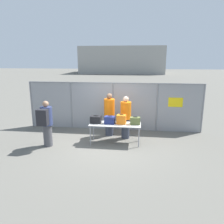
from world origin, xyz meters
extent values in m
plane|color=#605E56|center=(0.00, 0.00, 0.00)|extent=(120.00, 120.00, 0.00)
cylinder|color=gray|center=(-3.80, 1.80, 1.05)|extent=(0.07, 0.07, 2.10)
cylinder|color=gray|center=(-1.90, 1.80, 1.05)|extent=(0.07, 0.07, 2.10)
cylinder|color=gray|center=(0.00, 1.80, 1.05)|extent=(0.07, 0.07, 2.10)
cylinder|color=gray|center=(1.90, 1.80, 1.05)|extent=(0.07, 0.07, 2.10)
cylinder|color=gray|center=(3.80, 1.80, 1.05)|extent=(0.07, 0.07, 2.10)
cube|color=gray|center=(0.00, 1.80, 1.05)|extent=(7.60, 0.01, 2.10)
cube|color=gray|center=(0.00, 1.80, 2.07)|extent=(7.60, 0.04, 0.04)
cube|color=yellow|center=(2.66, 1.79, 1.30)|extent=(0.60, 0.01, 0.40)
cube|color=silver|center=(0.28, 0.16, 0.74)|extent=(1.89, 0.70, 0.02)
cylinder|color=#99999E|center=(-0.61, -0.13, 0.36)|extent=(0.04, 0.04, 0.73)
cylinder|color=#99999E|center=(1.16, -0.13, 0.36)|extent=(0.04, 0.04, 0.73)
cylinder|color=#99999E|center=(-0.61, 0.45, 0.36)|extent=(0.04, 0.04, 0.73)
cylinder|color=#99999E|center=(1.16, 0.45, 0.36)|extent=(0.04, 0.04, 0.73)
cube|color=black|center=(-0.45, 0.19, 0.88)|extent=(0.40, 0.31, 0.26)
cube|color=black|center=(-0.45, 0.19, 1.03)|extent=(0.16, 0.03, 0.02)
cube|color=navy|center=(0.07, 0.17, 0.89)|extent=(0.39, 0.30, 0.28)
cube|color=black|center=(0.07, 0.17, 1.04)|extent=(0.15, 0.04, 0.02)
cube|color=orange|center=(0.50, 0.19, 0.92)|extent=(0.35, 0.30, 0.34)
cube|color=black|center=(0.50, 0.19, 1.10)|extent=(0.13, 0.04, 0.02)
cube|color=#566033|center=(1.01, 0.20, 0.88)|extent=(0.37, 0.24, 0.27)
cube|color=black|center=(1.01, 0.20, 1.03)|extent=(0.15, 0.03, 0.02)
cylinder|color=#4C4C51|center=(-2.11, -0.41, 0.40)|extent=(0.31, 0.31, 0.79)
cylinder|color=navy|center=(-2.11, -0.41, 1.12)|extent=(0.41, 0.41, 0.66)
sphere|color=#A57A5B|center=(-2.11, -0.41, 1.56)|extent=(0.21, 0.21, 0.21)
cube|color=#232328|center=(-2.11, -0.73, 1.15)|extent=(0.37, 0.23, 0.55)
cylinder|color=#383D4C|center=(0.63, 0.74, 0.40)|extent=(0.32, 0.32, 0.80)
cylinder|color=orange|center=(0.63, 0.74, 1.14)|extent=(0.42, 0.42, 0.67)
sphere|color=beige|center=(0.63, 0.74, 1.58)|extent=(0.22, 0.22, 0.22)
cylinder|color=#383D4C|center=(-0.06, 1.01, 0.42)|extent=(0.33, 0.33, 0.83)
cylinder|color=orange|center=(-0.06, 1.01, 1.18)|extent=(0.43, 0.43, 0.69)
sphere|color=brown|center=(-0.06, 1.01, 1.63)|extent=(0.22, 0.22, 0.22)
cube|color=white|center=(1.37, 3.61, 0.43)|extent=(3.37, 1.39, 0.49)
sphere|color=black|center=(0.78, 2.84, 0.33)|extent=(0.67, 0.67, 0.67)
sphere|color=black|center=(0.78, 4.37, 0.33)|extent=(0.67, 0.67, 0.67)
cylinder|color=#59595B|center=(-0.90, 3.61, 0.23)|extent=(1.18, 0.06, 0.06)
cube|color=#999993|center=(-2.67, 41.40, 2.76)|extent=(17.39, 10.32, 5.53)
camera|label=1|loc=(1.13, -7.52, 3.10)|focal=35.00mm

